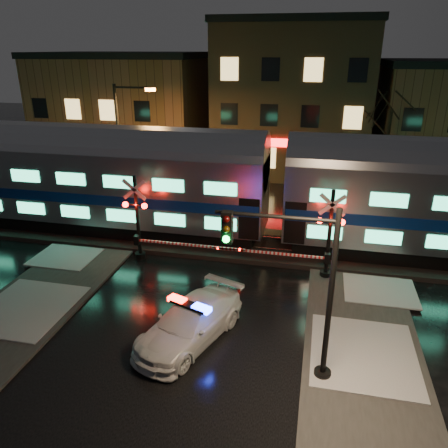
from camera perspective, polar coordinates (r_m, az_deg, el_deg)
The scene contains 11 objects.
ground at distance 19.19m, azimuth -2.84°, elevation -8.75°, with size 120.00×120.00×0.00m, color black.
ballast at distance 23.45m, azimuth 0.35°, elevation -2.40°, with size 90.00×4.20×0.24m, color black.
sidewalk_right at distance 14.02m, azimuth 18.63°, elevation -23.48°, with size 4.00×20.00×0.12m, color #2D2D2D.
building_left at distance 42.05m, azimuth -12.56°, elevation 14.24°, with size 14.00×10.00×9.00m, color brown.
building_mid at distance 38.67m, azimuth 9.10°, elevation 15.71°, with size 12.00×11.00×11.50m, color brown.
train at distance 21.93m, azimuth 6.84°, elevation 4.81°, with size 51.00×3.12×5.92m.
police_car at distance 15.97m, azimuth -4.48°, elevation -12.74°, with size 3.55×5.28×1.58m.
crossing_signal_right at distance 19.89m, azimuth 12.48°, elevation -2.45°, with size 5.96×0.66×4.22m.
crossing_signal_left at distance 21.43m, azimuth -10.39°, elevation -0.38°, with size 6.06×0.67×4.29m.
traffic_light at distance 13.30m, azimuth 9.82°, elevation -8.75°, with size 3.74×0.69×5.78m.
streetlight at distance 28.08m, azimuth -13.05°, elevation 10.61°, with size 2.63×0.28×7.86m.
Camera 1 is at (4.49, -15.88, 9.80)m, focal length 35.00 mm.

